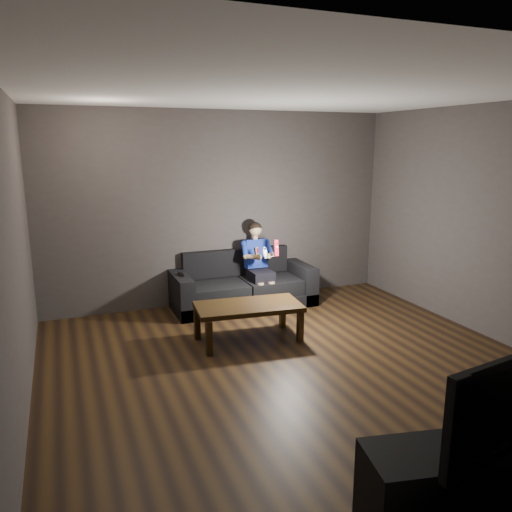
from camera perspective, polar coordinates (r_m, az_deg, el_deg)
name	(u,v)px	position (r m, az deg, el deg)	size (l,w,h in m)	color
floor	(298,370)	(5.20, 4.88, -12.87)	(5.00, 5.00, 0.00)	black
back_wall	(221,209)	(7.07, -3.98, 5.44)	(5.00, 0.04, 2.70)	#3E3836
left_wall	(12,262)	(4.30, -26.15, -0.59)	(0.04, 5.00, 2.70)	#3E3836
right_wall	(499,224)	(6.30, 25.99, 3.29)	(0.04, 5.00, 2.70)	#3E3836
ceiling	(304,91)	(4.71, 5.52, 18.24)	(5.00, 5.00, 0.02)	silver
sofa	(242,288)	(7.06, -1.59, -3.68)	(1.97, 0.85, 0.76)	black
child	(258,258)	(6.99, 0.24, -0.22)	(0.45, 0.56, 1.11)	black
wii_remote_red	(276,248)	(6.59, 2.32, 0.93)	(0.06, 0.09, 0.22)	red
nunchuk_white	(265,252)	(6.54, 1.01, 0.42)	(0.07, 0.10, 0.16)	white
wii_remote_black	(181,274)	(6.67, -8.58, -2.09)	(0.04, 0.16, 0.03)	black
coffee_table	(248,309)	(5.78, -0.88, -6.10)	(1.26, 0.72, 0.44)	black
media_console	(483,484)	(3.53, 24.51, -22.65)	(1.46, 0.42, 0.52)	black
tv	(493,398)	(3.25, 25.44, -14.47)	(1.05, 0.14, 0.60)	black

